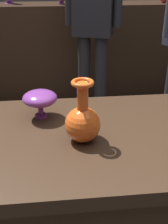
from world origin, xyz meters
name	(u,v)px	position (x,y,z in m)	size (l,w,h in m)	color
display_plinth	(85,214)	(0.00, 0.00, 0.40)	(1.20, 0.64, 0.80)	#382619
back_display_shelf	(63,52)	(0.00, 2.20, 0.49)	(2.60, 0.40, 0.99)	#382619
vase_centerpiece	(83,121)	(-0.01, -0.04, 0.87)	(0.12, 0.12, 0.22)	#E55B1E
vase_tall_behind	(40,99)	(-0.16, 0.15, 0.88)	(0.14, 0.14, 0.11)	#7A388E
visitor_center_back	(93,16)	(0.24, 1.56, 0.96)	(0.45, 0.28, 1.63)	#232328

